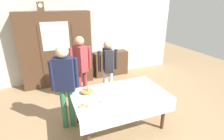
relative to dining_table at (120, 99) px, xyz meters
name	(u,v)px	position (x,y,z in m)	size (l,w,h in m)	color
ground_plane	(115,119)	(0.00, 0.24, -0.65)	(12.00, 12.00, 0.00)	#997A56
back_wall	(84,37)	(0.00, 2.89, 0.70)	(6.40, 0.10, 2.70)	silver
dining_table	(120,99)	(0.00, 0.00, 0.00)	(1.82, 1.10, 0.74)	#4C3321
wall_cabinet	(57,50)	(-0.90, 2.59, 0.43)	(2.03, 0.46, 2.17)	#4C3321
mantel_clock	(40,6)	(-1.18, 2.59, 1.63)	(0.18, 0.11, 0.24)	brown
bookshelf_low	(111,63)	(0.84, 2.64, -0.24)	(1.15, 0.35, 0.82)	#4C3321
book_stack	(111,51)	(0.84, 2.64, 0.19)	(0.15, 0.22, 0.06)	#3D754C
tea_cup_near_right	(103,101)	(-0.40, -0.14, 0.12)	(0.13, 0.13, 0.06)	white
tea_cup_far_right	(109,94)	(-0.22, 0.07, 0.12)	(0.13, 0.13, 0.06)	white
tea_cup_mid_left	(144,79)	(0.77, 0.41, 0.12)	(0.13, 0.13, 0.06)	white
tea_cup_mid_right	(121,86)	(0.13, 0.27, 0.12)	(0.13, 0.13, 0.06)	white
bread_basket	(87,91)	(-0.58, 0.30, 0.12)	(0.24, 0.24, 0.16)	#9E7542
pastry_plate	(84,107)	(-0.76, -0.17, 0.10)	(0.28, 0.28, 0.05)	white
spoon_near_right	(134,92)	(0.29, -0.01, 0.09)	(0.12, 0.02, 0.01)	silver
spoon_far_right	(163,96)	(0.73, -0.35, 0.09)	(0.12, 0.02, 0.01)	silver
spoon_far_left	(95,99)	(-0.50, 0.00, 0.09)	(0.12, 0.02, 0.01)	silver
person_behind_table_left	(65,80)	(-0.96, 0.40, 0.40)	(0.52, 0.31, 1.71)	#33704C
person_by_cabinet	(81,63)	(-0.46, 1.32, 0.37)	(0.52, 0.41, 1.67)	#933338
person_near_right_end	(108,65)	(0.19, 1.19, 0.28)	(0.52, 0.39, 1.54)	silver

